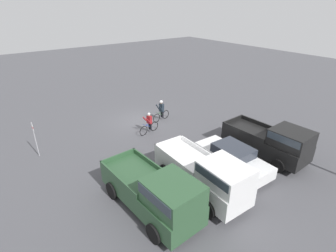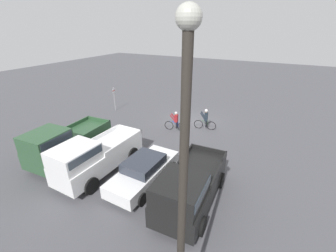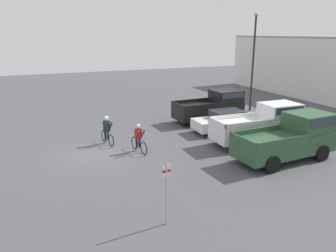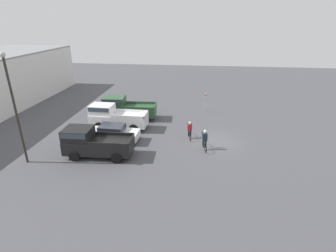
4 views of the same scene
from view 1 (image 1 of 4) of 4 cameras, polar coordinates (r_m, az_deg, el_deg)
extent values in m
plane|color=#4C4C51|center=(21.54, -6.37, 1.10)|extent=(80.00, 80.00, 0.00)
cube|color=black|center=(17.51, 20.24, -3.35)|extent=(2.21, 5.30, 1.00)
cube|color=black|center=(16.47, 25.27, -2.39)|extent=(1.94, 2.16, 0.92)
cube|color=#333D47|center=(16.38, 25.40, -1.77)|extent=(2.00, 1.99, 0.40)
cube|color=black|center=(18.47, 19.47, 0.49)|extent=(0.19, 3.14, 0.25)
cube|color=black|center=(16.97, 15.84, -1.24)|extent=(0.19, 3.14, 0.25)
cube|color=black|center=(18.49, 13.89, 1.28)|extent=(2.04, 0.15, 0.25)
cylinder|color=black|center=(17.93, 26.10, -5.48)|extent=(0.25, 0.82, 0.81)
cylinder|color=black|center=(16.31, 22.82, -7.97)|extent=(0.25, 0.82, 0.81)
cylinder|color=black|center=(19.23, 17.65, -1.84)|extent=(0.25, 0.82, 0.81)
cylinder|color=black|center=(17.73, 13.87, -3.77)|extent=(0.25, 0.82, 0.81)
cube|color=white|center=(15.68, 13.81, -7.04)|extent=(1.92, 4.71, 0.66)
cube|color=#2D333D|center=(15.37, 14.03, -5.19)|extent=(1.66, 2.14, 0.51)
cylinder|color=black|center=(15.71, 19.94, -9.10)|extent=(0.20, 0.68, 0.67)
cylinder|color=black|center=(14.50, 15.66, -11.63)|extent=(0.20, 0.68, 0.67)
cylinder|color=black|center=(17.23, 12.08, -4.75)|extent=(0.20, 0.68, 0.67)
cylinder|color=black|center=(16.13, 7.66, -6.64)|extent=(0.20, 0.68, 0.67)
cube|color=white|center=(13.62, 6.87, -10.33)|extent=(2.05, 5.56, 1.05)
cube|color=white|center=(12.13, 12.34, -10.19)|extent=(1.81, 2.25, 0.90)
cube|color=#333D47|center=(12.01, 12.43, -9.43)|extent=(1.86, 2.08, 0.40)
cube|color=white|center=(14.46, 6.84, -4.91)|extent=(0.17, 3.31, 0.25)
cube|color=white|center=(13.47, 0.96, -7.21)|extent=(0.17, 3.31, 0.25)
cube|color=white|center=(15.05, 0.17, -3.40)|extent=(1.90, 0.13, 0.25)
cylinder|color=black|center=(13.57, 14.78, -13.84)|extent=(0.24, 0.89, 0.89)
cylinder|color=black|center=(12.46, 8.72, -17.36)|extent=(0.24, 0.89, 0.89)
cylinder|color=black|center=(15.46, 5.24, -7.57)|extent=(0.24, 0.89, 0.89)
cylinder|color=black|center=(14.50, -0.63, -9.97)|extent=(0.24, 0.89, 0.89)
cube|color=#2D5133|center=(12.50, -4.14, -14.19)|extent=(2.34, 5.64, 0.99)
cube|color=#2D5133|center=(10.86, 1.02, -14.50)|extent=(2.00, 2.31, 1.00)
cube|color=#333D47|center=(10.72, 1.03, -13.60)|extent=(2.05, 2.14, 0.44)
cube|color=#2D5133|center=(13.31, -3.60, -8.06)|extent=(0.26, 3.32, 0.25)
cube|color=#2D5133|center=(12.48, -10.99, -11.13)|extent=(0.26, 3.32, 0.25)
cube|color=#2D5133|center=(14.05, -10.81, -6.54)|extent=(2.04, 0.19, 0.25)
cylinder|color=black|center=(12.32, 4.93, -17.77)|extent=(0.27, 0.89, 0.87)
cylinder|color=black|center=(11.38, -3.06, -22.34)|extent=(0.27, 0.89, 0.87)
cylinder|color=black|center=(14.35, -4.82, -10.52)|extent=(0.27, 0.89, 0.87)
cylinder|color=black|center=(13.56, -12.07, -13.59)|extent=(0.27, 0.89, 0.87)
torus|color=black|center=(19.08, -5.33, -1.07)|extent=(0.74, 0.18, 0.75)
torus|color=black|center=(19.74, -2.99, -0.04)|extent=(0.74, 0.18, 0.75)
cylinder|color=#233D9E|center=(19.33, -4.16, -0.06)|extent=(0.56, 0.14, 0.39)
cylinder|color=#233D9E|center=(19.24, -4.18, 0.50)|extent=(0.59, 0.14, 0.04)
cylinder|color=#233D9E|center=(19.44, -3.75, 0.12)|extent=(0.04, 0.04, 0.37)
cylinder|color=#233D9E|center=(18.98, -5.07, 0.19)|extent=(0.11, 0.46, 0.02)
cylinder|color=black|center=(19.35, -3.74, -0.15)|extent=(0.14, 0.14, 0.55)
cylinder|color=black|center=(19.47, -4.10, 0.00)|extent=(0.14, 0.14, 0.55)
cube|color=maroon|center=(19.14, -4.09, 1.40)|extent=(0.30, 0.40, 0.57)
cylinder|color=maroon|center=(18.89, -4.21, 1.06)|extent=(0.54, 0.18, 0.63)
cylinder|color=maroon|center=(19.12, -4.91, 1.35)|extent=(0.54, 0.18, 0.63)
sphere|color=tan|center=(18.97, -4.18, 2.44)|extent=(0.20, 0.20, 0.20)
sphere|color=silver|center=(18.95, -4.19, 2.59)|extent=(0.22, 0.22, 0.22)
torus|color=black|center=(21.09, -2.51, 1.71)|extent=(0.74, 0.18, 0.74)
torus|color=black|center=(21.78, -0.51, 2.54)|extent=(0.74, 0.18, 0.74)
cylinder|color=#2D5133|center=(21.36, -1.50, 2.58)|extent=(0.55, 0.13, 0.39)
cylinder|color=#2D5133|center=(21.28, -1.50, 3.09)|extent=(0.58, 0.14, 0.04)
cylinder|color=#2D5133|center=(21.48, -1.15, 2.72)|extent=(0.04, 0.04, 0.36)
cylinder|color=#2D5133|center=(21.01, -2.27, 2.85)|extent=(0.11, 0.46, 0.02)
cylinder|color=black|center=(21.39, -1.12, 2.49)|extent=(0.14, 0.14, 0.55)
cylinder|color=black|center=(21.51, -1.47, 2.62)|extent=(0.14, 0.14, 0.55)
cube|color=#1E2833|center=(21.18, -1.41, 4.02)|extent=(0.30, 0.40, 0.67)
cylinder|color=#1E2833|center=(20.93, -1.49, 3.75)|extent=(0.53, 0.18, 0.72)
cylinder|color=#1E2833|center=(21.15, -2.15, 3.99)|extent=(0.53, 0.18, 0.72)
sphere|color=tan|center=(21.00, -1.48, 5.15)|extent=(0.23, 0.23, 0.23)
sphere|color=silver|center=(20.98, -1.48, 5.30)|extent=(0.26, 0.26, 0.26)
cylinder|color=#9E9EA3|center=(18.05, -26.90, -2.67)|extent=(0.06, 0.06, 2.34)
cube|color=white|center=(17.71, -27.43, -0.25)|extent=(0.04, 0.30, 0.45)
cube|color=red|center=(17.71, -27.43, -0.25)|extent=(0.05, 0.30, 0.10)
camera|label=2|loc=(16.33, 55.34, 11.26)|focal=24.00mm
camera|label=3|loc=(21.64, -57.18, 7.76)|focal=35.00mm
camera|label=4|loc=(34.58, 29.71, 24.64)|focal=28.00mm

